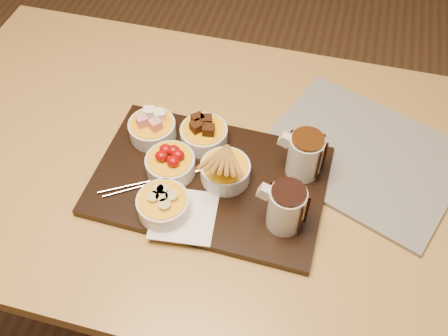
% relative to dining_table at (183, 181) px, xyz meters
% --- Properties ---
extents(ground, '(5.00, 5.00, 0.00)m').
position_rel_dining_table_xyz_m(ground, '(0.00, 0.00, -0.65)').
color(ground, brown).
rests_on(ground, ground).
extents(dining_table, '(1.20, 0.80, 0.75)m').
position_rel_dining_table_xyz_m(dining_table, '(0.00, 0.00, 0.00)').
color(dining_table, '#B08741').
rests_on(dining_table, ground).
extents(serving_board, '(0.47, 0.31, 0.02)m').
position_rel_dining_table_xyz_m(serving_board, '(0.08, -0.06, 0.11)').
color(serving_board, black).
rests_on(serving_board, dining_table).
extents(napkin, '(0.13, 0.13, 0.00)m').
position_rel_dining_table_xyz_m(napkin, '(0.06, -0.16, 0.12)').
color(napkin, white).
rests_on(napkin, serving_board).
extents(bowl_marshmallows, '(0.10, 0.10, 0.04)m').
position_rel_dining_table_xyz_m(bowl_marshmallows, '(-0.06, 0.02, 0.14)').
color(bowl_marshmallows, beige).
rests_on(bowl_marshmallows, serving_board).
extents(bowl_cake, '(0.10, 0.10, 0.04)m').
position_rel_dining_table_xyz_m(bowl_cake, '(0.05, 0.03, 0.14)').
color(bowl_cake, beige).
rests_on(bowl_cake, serving_board).
extents(bowl_strawberries, '(0.10, 0.10, 0.04)m').
position_rel_dining_table_xyz_m(bowl_strawberries, '(0.00, -0.06, 0.14)').
color(bowl_strawberries, beige).
rests_on(bowl_strawberries, serving_board).
extents(bowl_biscotti, '(0.10, 0.10, 0.04)m').
position_rel_dining_table_xyz_m(bowl_biscotti, '(0.11, -0.05, 0.14)').
color(bowl_biscotti, beige).
rests_on(bowl_biscotti, serving_board).
extents(bowl_bananas, '(0.10, 0.10, 0.04)m').
position_rel_dining_table_xyz_m(bowl_bananas, '(0.02, -0.16, 0.14)').
color(bowl_bananas, beige).
rests_on(bowl_bananas, serving_board).
extents(pitcher_dark_chocolate, '(0.07, 0.07, 0.09)m').
position_rel_dining_table_xyz_m(pitcher_dark_chocolate, '(0.25, -0.12, 0.16)').
color(pitcher_dark_chocolate, silver).
rests_on(pitcher_dark_chocolate, serving_board).
extents(pitcher_milk_chocolate, '(0.07, 0.07, 0.09)m').
position_rel_dining_table_xyz_m(pitcher_milk_chocolate, '(0.26, 0.01, 0.16)').
color(pitcher_milk_chocolate, silver).
rests_on(pitcher_milk_chocolate, serving_board).
extents(fondue_skewers, '(0.16, 0.24, 0.01)m').
position_rel_dining_table_xyz_m(fondue_skewers, '(-0.01, -0.09, 0.12)').
color(fondue_skewers, silver).
rests_on(fondue_skewers, serving_board).
extents(newspaper, '(0.48, 0.43, 0.01)m').
position_rel_dining_table_xyz_m(newspaper, '(0.38, 0.09, 0.10)').
color(newspaper, beige).
rests_on(newspaper, dining_table).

